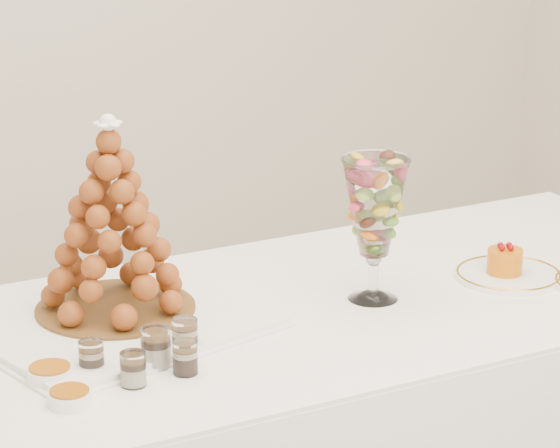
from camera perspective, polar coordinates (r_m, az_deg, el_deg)
lace_tray at (r=2.72m, az=-6.80°, el=-4.38°), size 0.62×0.51×0.02m
macaron_vase at (r=2.80m, az=4.10°, el=0.64°), size 0.14×0.14×0.31m
cake_plate at (r=3.03m, az=9.80°, el=-2.18°), size 0.24×0.24×0.01m
verrine_a at (r=2.52m, az=-8.12°, el=-5.71°), size 0.05×0.05×0.07m
verrine_b at (r=2.53m, az=-5.37°, el=-5.30°), size 0.06×0.06×0.08m
verrine_c at (r=2.59m, az=-4.11°, el=-4.83°), size 0.06×0.06×0.07m
verrine_d at (r=2.46m, az=-6.34°, el=-6.22°), size 0.06×0.06×0.07m
verrine_e at (r=2.50m, az=-4.10°, el=-5.75°), size 0.05×0.05×0.06m
ramekin_back at (r=2.51m, az=-9.87°, el=-6.41°), size 0.09×0.09×0.03m
ramekin_front at (r=2.41m, az=-9.04°, el=-7.41°), size 0.08×0.08×0.02m
croquembouche at (r=2.71m, az=-7.25°, el=0.30°), size 0.33×0.33×0.41m
mousse_cake at (r=3.01m, az=9.65°, el=-1.57°), size 0.08×0.08×0.07m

